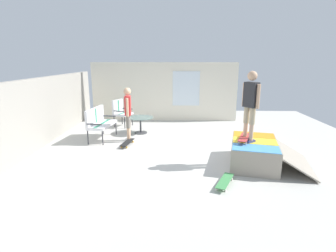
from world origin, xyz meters
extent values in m
cube|color=beige|center=(0.00, 0.00, -0.05)|extent=(12.00, 12.00, 0.10)
cube|color=#9E998E|center=(0.00, 4.00, 1.00)|extent=(9.00, 0.20, 2.00)
cube|color=silver|center=(3.80, 0.50, 1.20)|extent=(0.20, 6.00, 2.40)
cube|color=silver|center=(3.69, -0.40, 1.35)|extent=(0.03, 1.10, 1.40)
cube|color=gray|center=(-1.04, -1.91, 0.29)|extent=(1.87, 1.42, 0.58)
cube|color=#4C99D8|center=(-1.58, -1.78, 0.59)|extent=(0.76, 1.11, 0.01)
cube|color=yellow|center=(-1.04, -1.91, 0.59)|extent=(0.76, 1.11, 0.01)
cube|color=orange|center=(-0.50, -2.04, 0.59)|extent=(0.76, 1.11, 0.01)
cylinder|color=#B2B2B7|center=(-0.92, -1.42, 0.56)|extent=(1.57, 0.42, 0.05)
cube|color=gray|center=(-1.25, -2.78, 0.26)|extent=(1.78, 1.18, 0.48)
cylinder|color=#38383D|center=(0.32, 2.20, 0.22)|extent=(0.04, 0.04, 0.44)
cylinder|color=#38383D|center=(1.48, 2.06, 0.22)|extent=(0.04, 0.04, 0.44)
cylinder|color=#38383D|center=(0.38, 2.67, 0.22)|extent=(0.04, 0.04, 0.44)
cylinder|color=#38383D|center=(1.54, 2.52, 0.22)|extent=(0.04, 0.04, 0.44)
cube|color=silver|center=(0.93, 2.36, 0.48)|extent=(1.31, 0.70, 0.08)
cube|color=#338C66|center=(0.93, 2.36, 0.52)|extent=(1.21, 0.25, 0.00)
cube|color=silver|center=(0.96, 2.60, 0.77)|extent=(1.25, 0.24, 0.50)
cube|color=#338C66|center=(0.96, 2.60, 0.77)|extent=(0.11, 0.10, 0.46)
cube|color=#38383D|center=(0.33, 2.44, 0.64)|extent=(0.10, 0.47, 0.04)
cube|color=#38383D|center=(1.53, 2.29, 0.64)|extent=(0.10, 0.47, 0.04)
cylinder|color=#38383D|center=(2.32, 1.92, 0.22)|extent=(0.04, 0.04, 0.44)
cylinder|color=#38383D|center=(2.82, 1.72, 0.22)|extent=(0.04, 0.04, 0.44)
cylinder|color=#38383D|center=(2.49, 2.35, 0.22)|extent=(0.04, 0.04, 0.44)
cylinder|color=#38383D|center=(2.99, 2.15, 0.22)|extent=(0.04, 0.04, 0.44)
cube|color=silver|center=(2.66, 2.03, 0.48)|extent=(0.78, 0.74, 0.08)
cube|color=#338C66|center=(2.66, 2.03, 0.52)|extent=(0.58, 0.31, 0.00)
cube|color=silver|center=(2.74, 2.25, 0.77)|extent=(0.60, 0.31, 0.50)
cube|color=#338C66|center=(2.74, 2.25, 0.77)|extent=(0.12, 0.12, 0.46)
cube|color=#38383D|center=(2.39, 2.14, 0.64)|extent=(0.21, 0.45, 0.04)
cube|color=#38383D|center=(2.92, 1.93, 0.64)|extent=(0.21, 0.45, 0.04)
cylinder|color=#38383D|center=(1.69, 1.24, 0.28)|extent=(0.06, 0.06, 0.55)
cylinder|color=#38383D|center=(1.69, 1.24, 0.01)|extent=(0.44, 0.44, 0.03)
cylinder|color=slate|center=(1.69, 1.24, 0.56)|extent=(0.90, 0.90, 0.02)
cube|color=silver|center=(0.67, 1.48, 0.03)|extent=(0.13, 0.25, 0.05)
cylinder|color=tan|center=(0.67, 1.48, 0.25)|extent=(0.10, 0.10, 0.40)
cylinder|color=slate|center=(0.67, 1.48, 0.64)|extent=(0.13, 0.13, 0.40)
cube|color=silver|center=(0.84, 1.50, 0.03)|extent=(0.13, 0.25, 0.05)
cylinder|color=tan|center=(0.84, 1.50, 0.25)|extent=(0.10, 0.10, 0.40)
cylinder|color=slate|center=(0.84, 1.50, 0.64)|extent=(0.13, 0.13, 0.40)
cube|color=red|center=(0.75, 1.49, 1.13)|extent=(0.34, 0.21, 0.58)
sphere|color=tan|center=(0.75, 1.49, 1.57)|extent=(0.22, 0.22, 0.22)
cylinder|color=tan|center=(0.55, 1.47, 1.11)|extent=(0.08, 0.08, 0.56)
cylinder|color=tan|center=(0.95, 1.51, 1.11)|extent=(0.08, 0.08, 0.56)
cube|color=navy|center=(-1.02, -1.67, 0.62)|extent=(0.23, 0.26, 0.05)
cylinder|color=tan|center=(-1.02, -1.67, 0.84)|extent=(0.10, 0.10, 0.39)
cylinder|color=tan|center=(-1.02, -1.67, 1.23)|extent=(0.13, 0.13, 0.39)
cube|color=navy|center=(-1.15, -1.77, 0.62)|extent=(0.23, 0.26, 0.05)
cylinder|color=tan|center=(-1.15, -1.77, 0.84)|extent=(0.10, 0.10, 0.39)
cylinder|color=tan|center=(-1.15, -1.77, 1.23)|extent=(0.13, 0.13, 0.39)
cube|color=#262628|center=(-1.09, -1.72, 1.72)|extent=(0.36, 0.33, 0.58)
sphere|color=tan|center=(-1.09, -1.72, 2.15)|extent=(0.22, 0.22, 0.22)
cylinder|color=tan|center=(-0.92, -1.60, 1.70)|extent=(0.08, 0.08, 0.55)
cylinder|color=tan|center=(-1.25, -1.84, 1.70)|extent=(0.08, 0.08, 0.55)
cube|color=black|center=(0.33, 1.46, 0.09)|extent=(0.82, 0.33, 0.02)
cylinder|color=gold|center=(0.59, 1.34, 0.03)|extent=(0.06, 0.04, 0.06)
cylinder|color=gold|center=(0.62, 1.50, 0.03)|extent=(0.06, 0.04, 0.06)
cylinder|color=gold|center=(0.04, 1.43, 0.03)|extent=(0.06, 0.04, 0.06)
cylinder|color=gold|center=(0.07, 1.59, 0.03)|extent=(0.06, 0.04, 0.06)
cube|color=#3F8C4C|center=(-2.21, -1.01, 0.09)|extent=(0.81, 0.51, 0.02)
cylinder|color=silver|center=(-1.98, -1.19, 0.03)|extent=(0.06, 0.05, 0.06)
cylinder|color=silver|center=(-1.92, -1.05, 0.03)|extent=(0.06, 0.05, 0.06)
cylinder|color=silver|center=(-2.50, -0.97, 0.03)|extent=(0.06, 0.05, 0.06)
cylinder|color=silver|center=(-2.43, -0.82, 0.03)|extent=(0.06, 0.05, 0.06)
cube|color=#B23838|center=(-1.05, -1.64, 0.69)|extent=(0.82, 0.47, 0.01)
cylinder|color=silver|center=(-0.82, -1.82, 0.62)|extent=(0.06, 0.05, 0.06)
cylinder|color=silver|center=(-0.76, -1.67, 0.62)|extent=(0.06, 0.05, 0.06)
cylinder|color=silver|center=(-1.34, -1.62, 0.62)|extent=(0.06, 0.05, 0.06)
cylinder|color=silver|center=(-1.28, -1.47, 0.62)|extent=(0.06, 0.05, 0.06)
camera|label=1|loc=(-7.23, 0.01, 2.50)|focal=28.33mm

